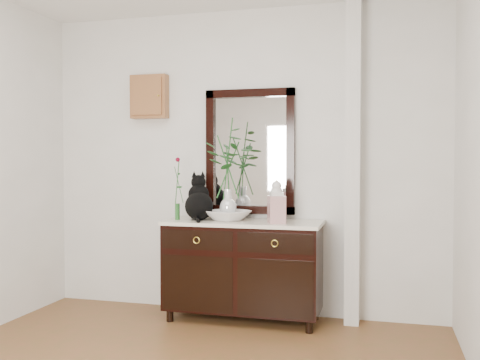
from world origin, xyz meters
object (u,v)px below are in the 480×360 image
(ginger_jar, at_px, (277,201))
(sideboard, at_px, (243,265))
(cat, at_px, (199,197))
(lotus_bowl, at_px, (228,215))

(ginger_jar, bearing_deg, sideboard, 165.28)
(cat, relative_size, lotus_bowl, 1.13)
(sideboard, relative_size, lotus_bowl, 3.78)
(sideboard, xyz_separation_m, cat, (-0.39, -0.00, 0.57))
(sideboard, relative_size, ginger_jar, 3.75)
(cat, relative_size, ginger_jar, 1.12)
(sideboard, height_order, cat, cat)
(cat, height_order, ginger_jar, cat)
(lotus_bowl, bearing_deg, sideboard, 2.84)
(sideboard, bearing_deg, lotus_bowl, -177.16)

